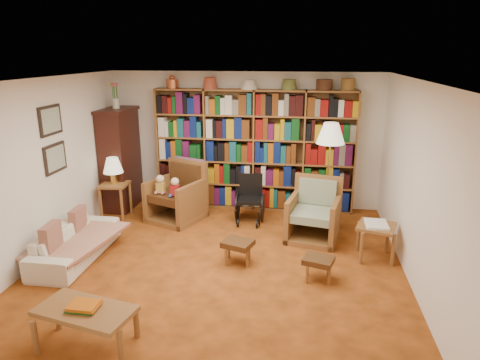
% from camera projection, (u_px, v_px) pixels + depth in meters
% --- Properties ---
extents(floor, '(5.00, 5.00, 0.00)m').
position_uv_depth(floor, '(220.00, 263.00, 5.96)').
color(floor, '#AD531A').
rests_on(floor, ground).
extents(ceiling, '(5.00, 5.00, 0.00)m').
position_uv_depth(ceiling, '(217.00, 80.00, 5.25)').
color(ceiling, white).
rests_on(ceiling, wall_back).
extents(wall_back, '(5.00, 0.00, 5.00)m').
position_uv_depth(wall_back, '(245.00, 140.00, 7.97)').
color(wall_back, white).
rests_on(wall_back, floor).
extents(wall_front, '(5.00, 0.00, 5.00)m').
position_uv_depth(wall_front, '(153.00, 269.00, 3.24)').
color(wall_front, white).
rests_on(wall_front, floor).
extents(wall_left, '(0.00, 5.00, 5.00)m').
position_uv_depth(wall_left, '(43.00, 170.00, 5.96)').
color(wall_left, white).
rests_on(wall_left, floor).
extents(wall_right, '(0.00, 5.00, 5.00)m').
position_uv_depth(wall_right, '(418.00, 186.00, 5.25)').
color(wall_right, white).
rests_on(wall_right, floor).
extents(bookshelf, '(3.60, 0.30, 2.42)m').
position_uv_depth(bookshelf, '(254.00, 147.00, 7.81)').
color(bookshelf, olive).
rests_on(bookshelf, floor).
extents(curio_cabinet, '(0.50, 0.95, 2.40)m').
position_uv_depth(curio_cabinet, '(120.00, 158.00, 7.91)').
color(curio_cabinet, '#3A160F').
rests_on(curio_cabinet, floor).
extents(framed_pictures, '(0.03, 0.52, 0.97)m').
position_uv_depth(framed_pictures, '(53.00, 139.00, 6.14)').
color(framed_pictures, black).
rests_on(framed_pictures, wall_left).
extents(sofa, '(1.62, 0.65, 0.47)m').
position_uv_depth(sofa, '(76.00, 243.00, 6.06)').
color(sofa, silver).
rests_on(sofa, floor).
extents(sofa_throw, '(0.99, 1.58, 0.04)m').
position_uv_depth(sofa_throw, '(78.00, 239.00, 6.03)').
color(sofa_throw, beige).
rests_on(sofa_throw, sofa).
extents(cushion_left, '(0.13, 0.37, 0.36)m').
position_uv_depth(cushion_left, '(78.00, 219.00, 6.34)').
color(cushion_left, maroon).
rests_on(cushion_left, sofa).
extents(cushion_right, '(0.15, 0.40, 0.39)m').
position_uv_depth(cushion_right, '(51.00, 238.00, 5.68)').
color(cushion_right, maroon).
rests_on(cushion_right, sofa).
extents(side_table_lamp, '(0.49, 0.49, 0.63)m').
position_uv_depth(side_table_lamp, '(115.00, 192.00, 7.50)').
color(side_table_lamp, olive).
rests_on(side_table_lamp, floor).
extents(table_lamp, '(0.34, 0.34, 0.47)m').
position_uv_depth(table_lamp, '(113.00, 166.00, 7.37)').
color(table_lamp, gold).
rests_on(table_lamp, side_table_lamp).
extents(armchair_leather, '(1.11, 1.10, 1.03)m').
position_uv_depth(armchair_leather, '(178.00, 195.00, 7.51)').
color(armchair_leather, olive).
rests_on(armchair_leather, floor).
extents(armchair_sage, '(0.92, 0.93, 0.95)m').
position_uv_depth(armchair_sage, '(313.00, 215.00, 6.74)').
color(armchair_sage, olive).
rests_on(armchair_sage, floor).
extents(wheelchair, '(0.47, 0.65, 0.82)m').
position_uv_depth(wheelchair, '(250.00, 200.00, 7.39)').
color(wheelchair, black).
rests_on(wheelchair, floor).
extents(floor_lamp, '(0.46, 0.46, 1.75)m').
position_uv_depth(floor_lamp, '(331.00, 138.00, 6.89)').
color(floor_lamp, gold).
rests_on(floor_lamp, floor).
extents(side_table_papers, '(0.62, 0.62, 0.54)m').
position_uv_depth(side_table_papers, '(376.00, 230.00, 6.00)').
color(side_table_papers, olive).
rests_on(side_table_papers, floor).
extents(footstool_a, '(0.47, 0.44, 0.33)m').
position_uv_depth(footstool_a, '(238.00, 245.00, 5.91)').
color(footstool_a, '#492B13').
rests_on(footstool_a, floor).
extents(footstool_b, '(0.44, 0.40, 0.31)m').
position_uv_depth(footstool_b, '(318.00, 262.00, 5.47)').
color(footstool_b, '#492B13').
rests_on(footstool_b, floor).
extents(coffee_table, '(1.04, 0.67, 0.47)m').
position_uv_depth(coffee_table, '(85.00, 313.00, 4.20)').
color(coffee_table, olive).
rests_on(coffee_table, floor).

